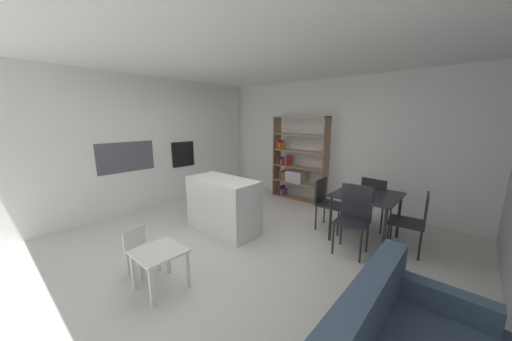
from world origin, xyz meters
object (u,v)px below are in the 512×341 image
dining_chair_near (354,213)px  dining_table (367,199)px  child_table (159,257)px  kitchen_island (223,205)px  open_bookshelf (296,165)px  dining_chair_window_side (415,218)px  child_chair_left (140,248)px  dining_chair_island_side (326,199)px  built_in_oven (183,154)px  dining_chair_far (375,199)px

dining_chair_near → dining_table: bearing=84.7°
child_table → dining_chair_near: bearing=60.1°
kitchen_island → dining_chair_near: dining_chair_near is taller
open_bookshelf → dining_chair_window_side: open_bookshelf is taller
open_bookshelf → dining_table: size_ratio=2.10×
child_chair_left → dining_table: dining_table is taller
child_chair_left → dining_chair_island_side: bearing=-33.3°
kitchen_island → dining_table: bearing=32.9°
built_in_oven → dining_chair_near: (4.02, 0.21, -0.52)m
dining_table → dining_chair_island_side: bearing=-179.3°
kitchen_island → dining_table: size_ratio=1.36×
dining_chair_far → open_bookshelf: bearing=-8.7°
open_bookshelf → dining_table: bearing=-28.3°
dining_chair_island_side → dining_chair_window_side: size_ratio=0.98×
dining_table → child_table: bearing=-115.5°
kitchen_island → dining_table: 2.36m
open_bookshelf → dining_chair_window_side: (2.70, -1.08, -0.31)m
child_chair_left → dining_chair_far: bearing=-39.7°
kitchen_island → open_bookshelf: bearing=91.2°
open_bookshelf → dining_chair_near: bearing=-38.1°
child_table → child_chair_left: 0.49m
open_bookshelf → dining_chair_window_side: 2.92m
dining_chair_near → dining_chair_far: bearing=85.9°
dining_chair_window_side → dining_chair_far: (-0.69, 0.48, 0.02)m
kitchen_island → child_chair_left: 1.55m
built_in_oven → dining_chair_near: 4.05m
dining_chair_near → dining_chair_far: dining_chair_near is taller
kitchen_island → child_chair_left: size_ratio=2.23×
open_bookshelf → child_chair_left: bearing=-87.0°
dining_chair_near → dining_chair_window_side: (0.69, 0.50, -0.05)m
dining_chair_near → kitchen_island: bearing=-162.7°
child_table → dining_chair_island_side: size_ratio=0.57×
built_in_oven → dining_chair_far: bearing=16.7°
child_table → open_bookshelf: bearing=100.1°
dining_table → built_in_oven: bearing=-170.0°
dining_chair_island_side → dining_chair_far: bearing=-57.2°
kitchen_island → child_table: (0.64, -1.52, -0.08)m
child_table → dining_chair_island_side: dining_chair_island_side is taller
dining_table → dining_chair_window_side: dining_chair_window_side is taller
child_chair_left → dining_chair_island_side: size_ratio=0.64×
open_bookshelf → dining_chair_far: size_ratio=2.13×
open_bookshelf → child_table: bearing=-79.9°
child_table → dining_table: bearing=64.5°
child_table → dining_chair_far: 3.56m
open_bookshelf → kitchen_island: bearing=-88.8°
built_in_oven → dining_table: 4.11m
open_bookshelf → dining_chair_far: (2.01, -0.59, -0.29)m
open_bookshelf → dining_chair_island_side: 1.77m
dining_table → dining_chair_near: size_ratio=0.96×
child_chair_left → dining_chair_far: (1.81, 3.31, 0.23)m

